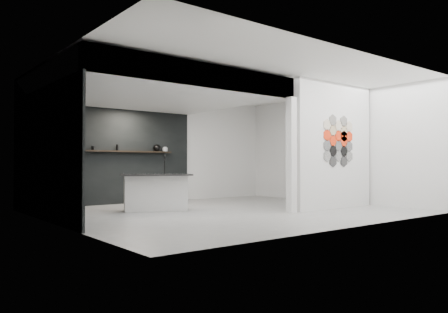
% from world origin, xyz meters
% --- Properties ---
extents(floor, '(7.00, 6.00, 0.01)m').
position_xyz_m(floor, '(0.00, 0.00, -0.01)').
color(floor, gray).
extents(partition_panel, '(2.45, 0.15, 2.80)m').
position_xyz_m(partition_panel, '(2.23, -1.00, 1.40)').
color(partition_panel, silver).
rests_on(partition_panel, floor).
extents(bay_clad_back, '(4.40, 0.04, 2.35)m').
position_xyz_m(bay_clad_back, '(-1.30, 2.97, 1.18)').
color(bay_clad_back, black).
rests_on(bay_clad_back, floor).
extents(bay_clad_left, '(0.04, 4.00, 2.35)m').
position_xyz_m(bay_clad_left, '(-3.47, 1.00, 1.18)').
color(bay_clad_left, black).
rests_on(bay_clad_left, floor).
extents(bulkhead, '(4.40, 4.00, 0.40)m').
position_xyz_m(bulkhead, '(-1.30, 1.00, 2.55)').
color(bulkhead, silver).
rests_on(bulkhead, corner_column).
extents(corner_column, '(0.16, 0.16, 2.35)m').
position_xyz_m(corner_column, '(0.82, -1.00, 1.18)').
color(corner_column, silver).
rests_on(corner_column, floor).
extents(fascia_beam, '(4.40, 0.16, 0.40)m').
position_xyz_m(fascia_beam, '(-1.30, -0.92, 2.55)').
color(fascia_beam, silver).
rests_on(fascia_beam, corner_column).
extents(wall_basin, '(0.40, 0.60, 0.12)m').
position_xyz_m(wall_basin, '(-3.24, 0.80, 0.85)').
color(wall_basin, silver).
rests_on(wall_basin, bay_clad_left).
extents(display_shelf, '(3.00, 0.15, 0.04)m').
position_xyz_m(display_shelf, '(-1.20, 2.87, 1.30)').
color(display_shelf, black).
rests_on(display_shelf, bay_clad_back).
extents(kitchen_island, '(1.61, 1.17, 1.19)m').
position_xyz_m(kitchen_island, '(-1.14, 1.06, 0.40)').
color(kitchen_island, silver).
rests_on(kitchen_island, floor).
extents(stockpot, '(0.25, 0.25, 0.17)m').
position_xyz_m(stockpot, '(-2.27, 2.87, 1.41)').
color(stockpot, black).
rests_on(stockpot, display_shelf).
extents(kettle, '(0.21, 0.21, 0.17)m').
position_xyz_m(kettle, '(-0.09, 2.87, 1.41)').
color(kettle, black).
rests_on(kettle, display_shelf).
extents(glass_bowl, '(0.18, 0.18, 0.10)m').
position_xyz_m(glass_bowl, '(0.15, 2.87, 1.37)').
color(glass_bowl, gray).
rests_on(glass_bowl, display_shelf).
extents(glass_vase, '(0.11, 0.11, 0.12)m').
position_xyz_m(glass_vase, '(0.15, 2.87, 1.38)').
color(glass_vase, gray).
rests_on(glass_vase, display_shelf).
extents(bottle_dark, '(0.07, 0.07, 0.14)m').
position_xyz_m(bottle_dark, '(-1.20, 2.87, 1.39)').
color(bottle_dark, black).
rests_on(bottle_dark, display_shelf).
extents(utensil_cup, '(0.09, 0.09, 0.09)m').
position_xyz_m(utensil_cup, '(-1.81, 2.87, 1.36)').
color(utensil_cup, black).
rests_on(utensil_cup, display_shelf).
extents(hex_tile_cluster, '(1.04, 0.02, 1.16)m').
position_xyz_m(hex_tile_cluster, '(2.26, -1.09, 1.50)').
color(hex_tile_cluster, silver).
rests_on(hex_tile_cluster, partition_panel).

